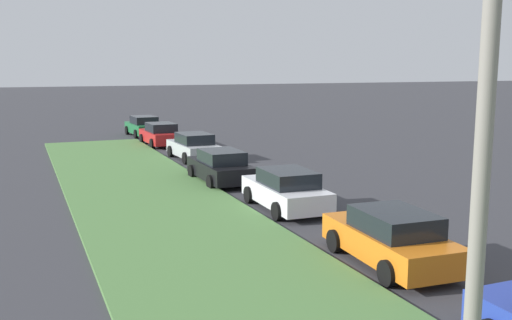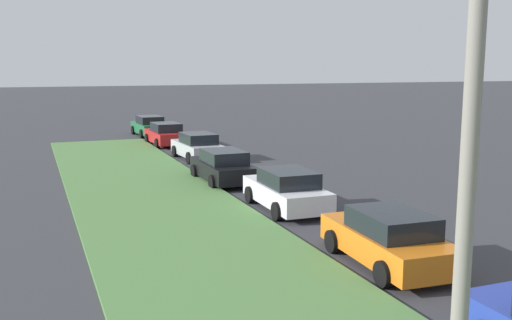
{
  "view_description": "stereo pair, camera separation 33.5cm",
  "coord_description": "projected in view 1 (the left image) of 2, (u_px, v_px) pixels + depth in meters",
  "views": [
    {
      "loc": [
        -0.02,
        12.09,
        5.15
      ],
      "look_at": [
        17.84,
        4.75,
        2.0
      ],
      "focal_mm": 40.79,
      "sensor_mm": 36.0,
      "label": 1
    },
    {
      "loc": [
        -0.15,
        11.78,
        5.15
      ],
      "look_at": [
        17.84,
        4.75,
        2.0
      ],
      "focal_mm": 40.79,
      "sensor_mm": 36.0,
      "label": 2
    }
  ],
  "objects": [
    {
      "name": "parked_car_red",
      "position": [
        161.0,
        134.0,
        37.7
      ],
      "size": [
        4.37,
        2.15,
        1.47
      ],
      "rotation": [
        0.0,
        0.0,
        0.04
      ],
      "color": "red",
      "rests_on": "ground"
    },
    {
      "name": "parked_car_orange",
      "position": [
        391.0,
        238.0,
        15.1
      ],
      "size": [
        4.38,
        2.18,
        1.47
      ],
      "rotation": [
        0.0,
        0.0,
        -0.05
      ],
      "color": "orange",
      "rests_on": "ground"
    },
    {
      "name": "parked_car_green",
      "position": [
        144.0,
        126.0,
        42.78
      ],
      "size": [
        4.39,
        2.21,
        1.47
      ],
      "rotation": [
        0.0,
        0.0,
        0.06
      ],
      "color": "#1E6B38",
      "rests_on": "ground"
    },
    {
      "name": "parked_car_white",
      "position": [
        286.0,
        190.0,
        20.91
      ],
      "size": [
        4.33,
        2.08,
        1.47
      ],
      "rotation": [
        0.0,
        0.0,
        -0.02
      ],
      "color": "silver",
      "rests_on": "ground"
    },
    {
      "name": "parked_car_silver",
      "position": [
        194.0,
        147.0,
        32.05
      ],
      "size": [
        4.38,
        2.18,
        1.47
      ],
      "rotation": [
        0.0,
        0.0,
        0.05
      ],
      "color": "#B2B5BA",
      "rests_on": "ground"
    },
    {
      "name": "parked_car_black",
      "position": [
        221.0,
        167.0,
        25.69
      ],
      "size": [
        4.32,
        2.06,
        1.47
      ],
      "rotation": [
        0.0,
        0.0,
        0.01
      ],
      "color": "black",
      "rests_on": "ground"
    },
    {
      "name": "streetlight",
      "position": [
        508.0,
        123.0,
        7.84
      ],
      "size": [
        0.7,
        2.87,
        7.5
      ],
      "color": "gray",
      "rests_on": "ground"
    }
  ]
}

